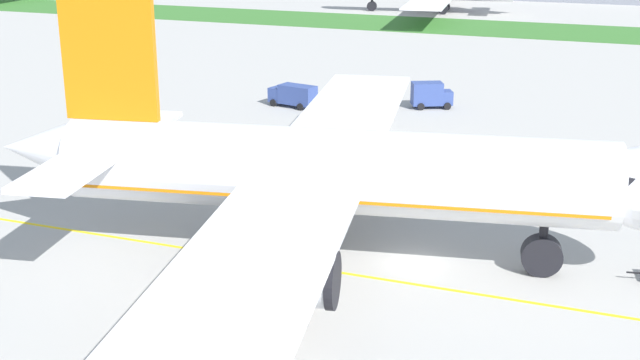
% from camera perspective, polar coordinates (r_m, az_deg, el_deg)
% --- Properties ---
extents(ground_plane, '(600.00, 600.00, 0.00)m').
position_cam_1_polar(ground_plane, '(60.60, 6.34, -5.55)').
color(ground_plane, '#ADAAA5').
rests_on(ground_plane, ground).
extents(apron_taxi_line, '(280.00, 0.36, 0.01)m').
position_cam_1_polar(apron_taxi_line, '(57.48, 5.43, -6.87)').
color(apron_taxi_line, yellow).
rests_on(apron_taxi_line, ground).
extents(grass_median_strip, '(320.00, 24.00, 0.10)m').
position_cam_1_polar(grass_median_strip, '(177.69, 16.63, 9.55)').
color(grass_median_strip, '#38722D').
rests_on(grass_median_strip, ground).
extents(airliner_foreground, '(48.06, 74.65, 19.03)m').
position_cam_1_polar(airliner_foreground, '(58.63, 0.36, 0.49)').
color(airliner_foreground, white).
rests_on(airliner_foreground, ground).
extents(ground_crew_wingwalker_port, '(0.56, 0.32, 1.63)m').
position_cam_1_polar(ground_crew_wingwalker_port, '(61.74, -0.68, -3.97)').
color(ground_crew_wingwalker_port, black).
rests_on(ground_crew_wingwalker_port, ground).
extents(service_truck_baggage_loader, '(5.46, 4.20, 3.24)m').
position_cam_1_polar(service_truck_baggage_loader, '(106.41, 7.48, 5.74)').
color(service_truck_baggage_loader, '#33478C').
rests_on(service_truck_baggage_loader, ground).
extents(service_truck_fuel_bowser, '(6.53, 3.54, 2.82)m').
position_cam_1_polar(service_truck_fuel_bowser, '(106.15, -1.83, 5.77)').
color(service_truck_fuel_bowser, '#33478C').
rests_on(service_truck_fuel_bowser, ground).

